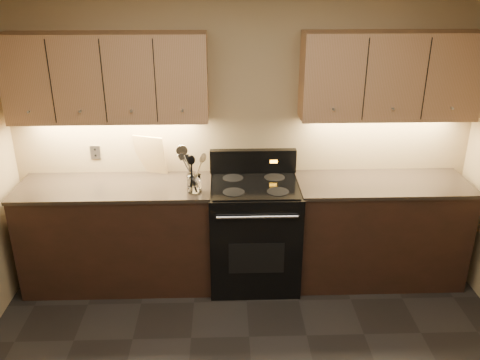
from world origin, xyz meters
name	(u,v)px	position (x,y,z in m)	size (l,w,h in m)	color
wall_back	(244,131)	(0.00, 2.00, 1.30)	(4.00, 0.04, 2.60)	tan
counter_left	(119,234)	(-1.10, 1.70, 0.47)	(1.62, 0.62, 0.93)	black
counter_right	(378,230)	(1.18, 1.70, 0.47)	(1.46, 0.62, 0.93)	black
stove	(254,232)	(0.08, 1.68, 0.48)	(0.76, 0.68, 1.14)	black
upper_cab_left	(107,78)	(-1.10, 1.85, 1.80)	(1.60, 0.30, 0.70)	#AB7A55
upper_cab_right	(390,76)	(1.18, 1.85, 1.80)	(1.44, 0.30, 0.70)	#AB7A55
outlet_plate	(95,152)	(-1.30, 1.99, 1.12)	(0.09, 0.01, 0.12)	#B2B5BA
utensil_crock	(194,184)	(-0.42, 1.55, 1.00)	(0.15, 0.15, 0.14)	white
cutting_board	(150,155)	(-0.82, 1.96, 1.10)	(0.28, 0.02, 0.35)	tan
wooden_spoon	(190,172)	(-0.45, 1.56, 1.10)	(0.06, 0.06, 0.31)	tan
black_spoon	(192,171)	(-0.44, 1.57, 1.11)	(0.06, 0.06, 0.32)	black
black_turner	(196,173)	(-0.40, 1.52, 1.10)	(0.08, 0.08, 0.32)	black
steel_spatula	(198,169)	(-0.38, 1.56, 1.13)	(0.08, 0.08, 0.36)	silver
steel_skimmer	(198,168)	(-0.38, 1.54, 1.14)	(0.09, 0.09, 0.39)	silver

